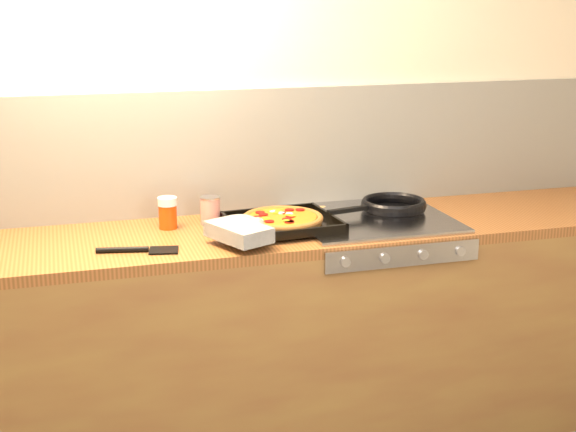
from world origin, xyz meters
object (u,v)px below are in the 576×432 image
object	(u,v)px
frying_pan	(392,206)
tomato_can	(210,211)
pizza_on_tray	(270,223)
juice_glass	(168,213)

from	to	relation	value
frying_pan	tomato_can	distance (m)	0.73
frying_pan	tomato_can	world-z (taller)	tomato_can
frying_pan	pizza_on_tray	bearing A→B (deg)	-168.35
pizza_on_tray	juice_glass	world-z (taller)	juice_glass
pizza_on_tray	frying_pan	world-z (taller)	pizza_on_tray
pizza_on_tray	tomato_can	bearing A→B (deg)	134.46
tomato_can	juice_glass	world-z (taller)	juice_glass
tomato_can	juice_glass	bearing A→B (deg)	-176.52
pizza_on_tray	tomato_can	distance (m)	0.27
pizza_on_tray	juice_glass	size ratio (longest dim) A/B	4.33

